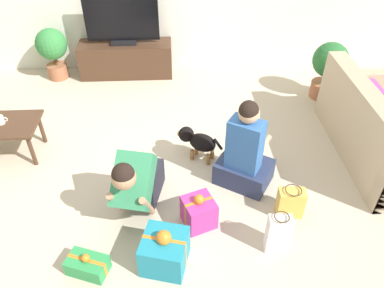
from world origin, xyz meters
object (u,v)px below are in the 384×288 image
at_px(dog, 197,141).
at_px(gift_box_b, 88,265).
at_px(tv_console, 126,59).
at_px(person_sitting, 245,155).
at_px(gift_bag_b, 278,234).
at_px(tv, 122,21).
at_px(gift_bag_a, 290,203).
at_px(potted_plant_corner_right, 329,67).
at_px(mug, 1,120).
at_px(person_kneeling, 137,182).
at_px(sofa_right, 378,132).
at_px(potted_plant_back_left, 52,49).
at_px(gift_box_c, 199,212).
at_px(gift_box_a, 165,251).

height_order(dog, gift_box_b, dog).
relative_size(tv_console, person_sitting, 1.35).
bearing_deg(gift_bag_b, tv, 115.25).
bearing_deg(gift_bag_a, potted_plant_corner_right, 64.23).
bearing_deg(mug, person_kneeling, -31.19).
distance_m(sofa_right, mug, 4.01).
bearing_deg(potted_plant_back_left, gift_box_c, -56.37).
bearing_deg(dog, gift_box_b, -6.77).
distance_m(potted_plant_back_left, gift_box_b, 3.46).
bearing_deg(dog, mug, -66.38).
bearing_deg(gift_bag_a, tv_console, 121.29).
xyz_separation_m(potted_plant_corner_right, gift_box_a, (-2.14, -2.53, -0.29)).
distance_m(sofa_right, potted_plant_back_left, 4.35).
bearing_deg(gift_box_b, tv_console, 89.25).
relative_size(dog, gift_box_c, 1.37).
distance_m(gift_box_b, gift_bag_b, 1.57).
distance_m(gift_bag_a, mug, 3.06).
xyz_separation_m(person_kneeling, gift_bag_a, (1.39, -0.14, -0.20)).
xyz_separation_m(person_kneeling, dog, (0.59, 0.72, -0.12)).
distance_m(tv, dog, 2.26).
relative_size(tv_console, potted_plant_back_left, 1.79).
bearing_deg(person_kneeling, gift_bag_a, 6.98).
xyz_separation_m(tv_console, dog, (0.92, -1.98, -0.01)).
relative_size(gift_box_c, mug, 2.91).
bearing_deg(gift_bag_b, sofa_right, 41.76).
bearing_deg(gift_bag_a, person_sitting, 129.39).
bearing_deg(gift_box_b, gift_box_a, 3.92).
height_order(person_kneeling, gift_box_c, person_kneeling).
relative_size(tv, gift_bag_a, 3.20).
relative_size(gift_bag_a, mug, 2.65).
height_order(tv_console, dog, tv_console).
bearing_deg(gift_box_b, person_kneeling, 59.88).
distance_m(sofa_right, gift_bag_a, 1.42).
height_order(tv, dog, tv).
relative_size(tv_console, gift_box_c, 3.80).
xyz_separation_m(tv_console, potted_plant_back_left, (-1.02, -0.05, 0.21)).
xyz_separation_m(sofa_right, gift_bag_b, (-1.35, -1.21, -0.10)).
relative_size(potted_plant_corner_right, person_kneeling, 0.95).
xyz_separation_m(tv_console, gift_bag_b, (1.52, -3.21, -0.05)).
xyz_separation_m(sofa_right, tv_console, (-2.87, 2.01, -0.05)).
relative_size(person_sitting, gift_bag_b, 2.39).
bearing_deg(potted_plant_back_left, tv_console, 2.82).
bearing_deg(tv_console, gift_bag_a, -58.71).
bearing_deg(gift_bag_b, gift_bag_a, 60.88).
height_order(sofa_right, tv_console, sofa_right).
xyz_separation_m(person_kneeling, gift_bag_b, (1.18, -0.52, -0.15)).
relative_size(tv_console, dog, 2.77).
height_order(tv, gift_bag_b, tv).
distance_m(tv_console, tv, 0.57).
distance_m(tv, gift_bag_a, 3.39).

